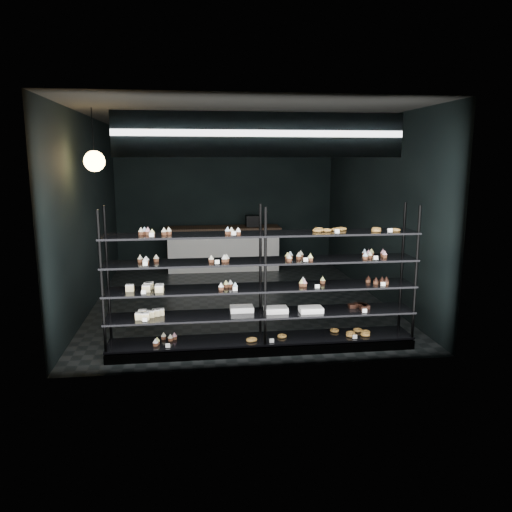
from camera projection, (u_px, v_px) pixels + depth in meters
room at (238, 211)px, 8.66m from camera, size 5.01×6.01×3.20m
display_shelf at (261, 304)px, 6.47m from camera, size 4.00×0.50×1.91m
signage at (261, 135)px, 5.59m from camera, size 3.30×0.05×0.50m
pendant_lamp at (94, 161)px, 7.02m from camera, size 0.29×0.29×0.88m
service_counter at (224, 248)px, 11.29m from camera, size 2.56×0.65×1.23m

